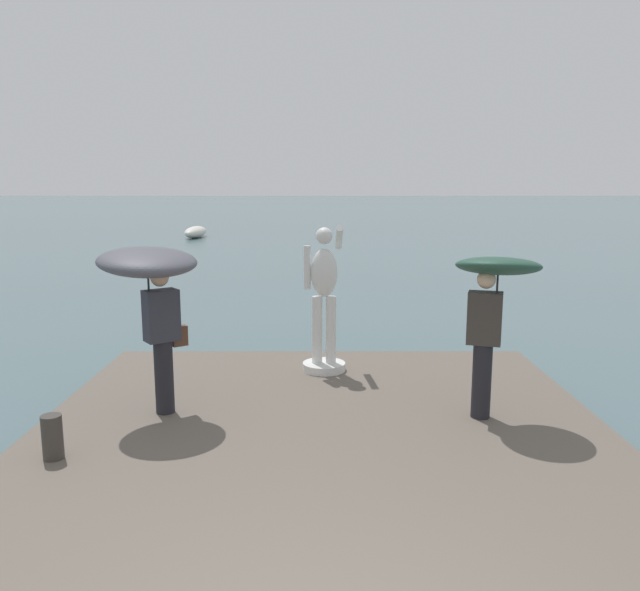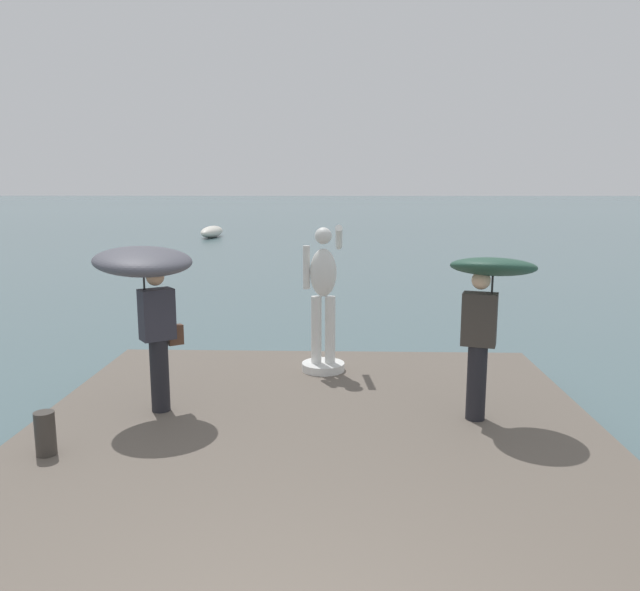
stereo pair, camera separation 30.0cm
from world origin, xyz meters
name	(u,v)px [view 2 (the right image)]	position (x,y,z in m)	size (l,w,h in m)	color
ground_plane	(336,232)	(0.00, 40.00, 0.00)	(400.00, 400.00, 0.00)	#4C666B
pier	(305,534)	(0.00, 2.06, 0.20)	(6.46, 10.13, 0.40)	#60564C
statue_white_figure	(323,306)	(0.04, 6.07, 1.36)	(0.63, 0.87, 2.12)	silver
onlooker_left	(147,279)	(-1.95, 4.32, 2.00)	(1.57, 1.58, 2.01)	black
onlooker_right	(488,294)	(1.93, 4.20, 1.86)	(1.19, 1.20, 1.94)	black
mooring_bollard	(45,433)	(-2.65, 3.08, 0.62)	(0.20, 0.20, 0.45)	#38332D
boat_near	(212,232)	(-7.72, 35.39, 0.35)	(1.25, 3.51, 0.70)	silver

